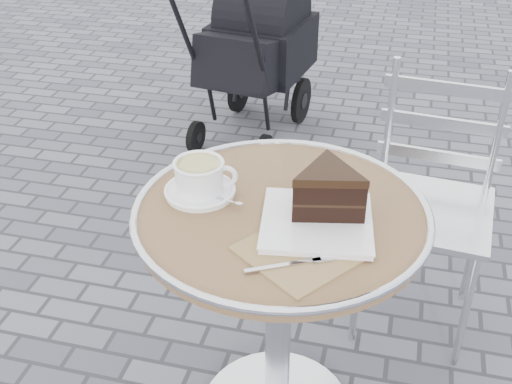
% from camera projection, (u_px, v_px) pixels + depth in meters
% --- Properties ---
extents(cafe_table, '(0.72, 0.72, 0.74)m').
position_uv_depth(cafe_table, '(280.00, 264.00, 1.62)').
color(cafe_table, silver).
rests_on(cafe_table, ground).
extents(cappuccino_set, '(0.20, 0.17, 0.09)m').
position_uv_depth(cappuccino_set, '(200.00, 180.00, 1.57)').
color(cappuccino_set, white).
rests_on(cappuccino_set, cafe_table).
extents(cake_plate_set, '(0.31, 0.42, 0.13)m').
position_uv_depth(cake_plate_set, '(325.00, 199.00, 1.46)').
color(cake_plate_set, '#91714F').
rests_on(cake_plate_set, cafe_table).
extents(bistro_chair, '(0.43, 0.43, 0.88)m').
position_uv_depth(bistro_chair, '(434.00, 172.00, 2.05)').
color(bistro_chair, silver).
rests_on(bistro_chair, ground).
extents(baby_stroller, '(0.53, 0.94, 0.93)m').
position_uv_depth(baby_stroller, '(255.00, 58.00, 3.28)').
color(baby_stroller, black).
rests_on(baby_stroller, ground).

